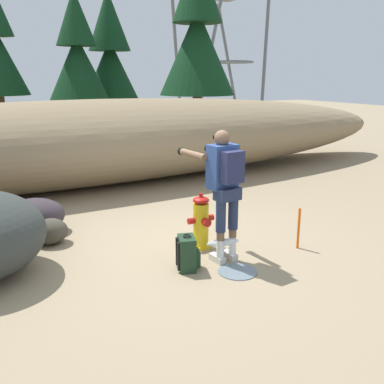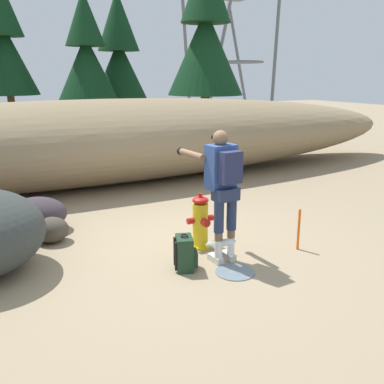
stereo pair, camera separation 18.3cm
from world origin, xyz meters
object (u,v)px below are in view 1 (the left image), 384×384
at_px(fire_hydrant, 201,223).
at_px(survey_stake, 299,228).
at_px(utility_worker, 223,179).
at_px(spare_backpack, 187,254).
at_px(boulder_small, 34,216).
at_px(boulder_outlier, 50,231).

xyz_separation_m(fire_hydrant, survey_stake, (1.20, -0.70, -0.07)).
xyz_separation_m(fire_hydrant, utility_worker, (0.04, -0.50, 0.74)).
bearing_deg(spare_backpack, fire_hydrant, 66.07).
relative_size(boulder_small, survey_stake, 1.54).
distance_m(fire_hydrant, spare_backpack, 0.78).
relative_size(fire_hydrant, survey_stake, 1.34).
height_order(utility_worker, survey_stake, utility_worker).
bearing_deg(boulder_small, boulder_outlier, -79.29).
relative_size(fire_hydrant, boulder_small, 0.87).
bearing_deg(utility_worker, spare_backpack, 91.67).
xyz_separation_m(boulder_small, boulder_outlier, (0.12, -0.61, -0.08)).
distance_m(utility_worker, spare_backpack, 1.05).
height_order(utility_worker, spare_backpack, utility_worker).
distance_m(fire_hydrant, boulder_small, 2.68).
distance_m(utility_worker, boulder_small, 3.17).
xyz_separation_m(fire_hydrant, spare_backpack, (-0.52, -0.55, -0.16)).
relative_size(utility_worker, spare_backpack, 3.70).
distance_m(spare_backpack, survey_stake, 1.73).
bearing_deg(spare_backpack, boulder_small, 141.03).
height_order(spare_backpack, boulder_outlier, spare_backpack).
height_order(fire_hydrant, boulder_outlier, fire_hydrant).
bearing_deg(survey_stake, spare_backpack, 175.16).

